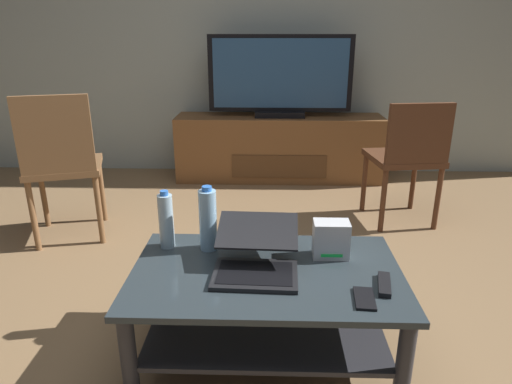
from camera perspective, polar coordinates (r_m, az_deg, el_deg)
name	(u,v)px	position (r m, az deg, el deg)	size (l,w,h in m)	color
ground_plane	(246,324)	(2.18, -1.30, -16.37)	(7.68, 7.68, 0.00)	olive
back_wall	(259,16)	(4.28, 0.42, 21.34)	(6.40, 0.12, 2.80)	#A8B2A8
coffee_table	(266,296)	(1.88, 1.30, -13.08)	(1.07, 0.65, 0.39)	#2D383D
media_cabinet	(279,148)	(4.08, 2.92, 5.60)	(1.82, 0.42, 0.57)	brown
television	(280,78)	(3.95, 3.09, 14.21)	(1.23, 0.20, 0.68)	black
dining_chair	(408,155)	(3.19, 18.71, 4.49)	(0.50, 0.50, 0.86)	#59331E
side_chair	(62,160)	(3.02, -23.40, 3.72)	(0.55, 0.55, 0.94)	brown
laptop	(256,256)	(1.79, 0.02, -8.13)	(0.34, 0.39, 0.17)	black
router_box	(331,239)	(1.91, 9.47, -5.93)	(0.15, 0.10, 0.16)	silver
water_bottle_near	(166,221)	(1.99, -11.31, -3.57)	(0.06, 0.06, 0.26)	silver
water_bottle_far	(208,219)	(1.94, -6.09, -3.47)	(0.08, 0.08, 0.29)	#99C6E5
cell_phone	(365,298)	(1.68, 13.58, -12.97)	(0.07, 0.14, 0.01)	black
tv_remote	(384,284)	(1.77, 15.94, -11.19)	(0.04, 0.16, 0.02)	black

